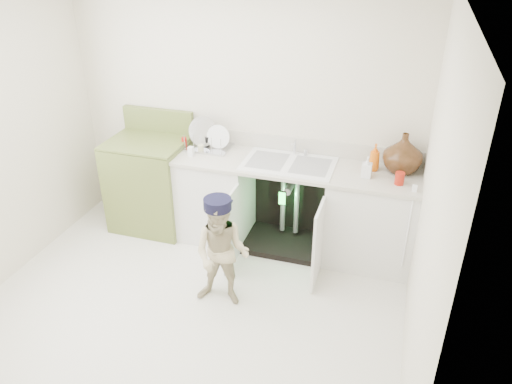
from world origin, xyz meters
The scene contains 5 objects.
ground centered at (0.00, 0.00, 0.00)m, with size 3.50×3.50×0.00m, color beige.
room_shell centered at (0.00, 0.00, 1.25)m, with size 6.00×5.50×1.26m.
counter_run centered at (0.59, 1.21, 0.48)m, with size 2.44×1.02×1.26m.
avocado_stove centered at (-0.91, 1.18, 0.49)m, with size 0.77×0.65×1.20m.
repair_worker centered at (0.25, 0.21, 0.50)m, with size 0.62×0.86×0.99m.
Camera 1 is at (1.51, -2.91, 2.86)m, focal length 35.00 mm.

